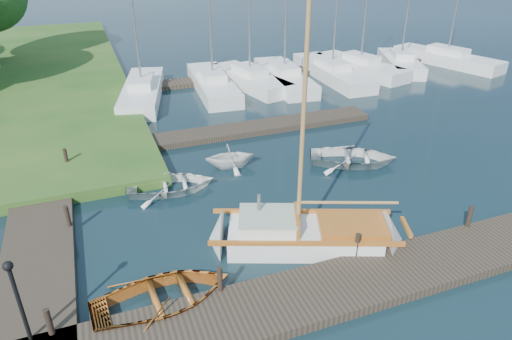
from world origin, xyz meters
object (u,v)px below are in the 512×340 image
object	(u,v)px
mooring_post_3	(469,216)
mooring_post_5	(66,157)
mooring_post_1	(220,279)
dinghy	(164,294)
marina_boat_7	(447,57)
tender_b	(231,155)
marina_boat_1	(213,83)
tender_a	(170,183)
marina_boat_4	(332,71)
lamp_post	(16,291)
tender_c	(353,155)
mooring_post_2	(357,245)
marina_boat_3	(284,75)
marina_boat_2	(250,78)
marina_boat_5	(360,65)
mooring_post_0	(49,322)
marina_boat_6	(400,62)
mooring_post_4	(67,216)
marina_boat_0	(142,90)
sailboat	(308,236)

from	to	relation	value
mooring_post_3	mooring_post_5	size ratio (longest dim) A/B	1.00
mooring_post_1	dinghy	distance (m)	1.63
marina_boat_7	tender_b	bearing A→B (deg)	99.57
dinghy	mooring_post_1	bearing A→B (deg)	-105.09
marina_boat_1	tender_a	bearing A→B (deg)	161.29
marina_boat_4	marina_boat_1	bearing A→B (deg)	90.44
mooring_post_5	tender_a	xyz separation A→B (m)	(3.91, -3.30, -0.33)
lamp_post	tender_c	size ratio (longest dim) A/B	0.63
mooring_post_2	tender_c	xyz separation A→B (m)	(3.71, 6.20, -0.30)
marina_boat_1	marina_boat_7	size ratio (longest dim) A/B	0.81
mooring_post_5	mooring_post_2	bearing A→B (deg)	-49.64
tender_b	tender_c	distance (m)	5.58
marina_boat_3	marina_boat_2	bearing A→B (deg)	90.38
mooring_post_2	tender_b	size ratio (longest dim) A/B	0.35
mooring_post_1	mooring_post_3	world-z (taller)	same
marina_boat_5	mooring_post_1	bearing A→B (deg)	124.69
mooring_post_0	mooring_post_5	xyz separation A→B (m)	(0.50, 10.00, 0.00)
marina_boat_4	marina_boat_6	size ratio (longest dim) A/B	1.05
mooring_post_2	marina_boat_2	xyz separation A→B (m)	(3.43, 19.14, -0.12)
mooring_post_4	marina_boat_4	xyz separation A→B (m)	(18.18, 13.84, -0.14)
mooring_post_0	mooring_post_1	size ratio (longest dim) A/B	1.00
marina_boat_2	marina_boat_6	distance (m)	12.49
marina_boat_1	marina_boat_2	size ratio (longest dim) A/B	0.88
mooring_post_2	marina_boat_4	world-z (taller)	marina_boat_4
mooring_post_2	dinghy	bearing A→B (deg)	177.17
mooring_post_5	lamp_post	xyz separation A→B (m)	(-1.00, -10.00, 1.17)
mooring_post_1	marina_boat_5	world-z (taller)	marina_boat_5
mooring_post_4	marina_boat_0	bearing A→B (deg)	71.85
sailboat	marina_boat_7	size ratio (longest dim) A/B	0.78
lamp_post	marina_boat_5	distance (m)	29.25
marina_boat_3	dinghy	bearing A→B (deg)	153.28
mooring_post_5	marina_boat_7	size ratio (longest dim) A/B	0.06
mooring_post_5	tender_c	size ratio (longest dim) A/B	0.21
marina_boat_1	marina_boat_3	world-z (taller)	marina_boat_3
marina_boat_0	tender_c	bearing A→B (deg)	-135.87
mooring_post_3	tender_b	bearing A→B (deg)	127.77
mooring_post_2	marina_boat_1	xyz separation A→B (m)	(0.76, 19.03, -0.14)
marina_boat_0	marina_boat_5	distance (m)	16.28
dinghy	marina_boat_1	bearing A→B (deg)	-24.33
mooring_post_2	marina_boat_7	xyz separation A→B (m)	(20.30, 19.06, -0.12)
tender_a	marina_boat_1	world-z (taller)	marina_boat_1
mooring_post_2	marina_boat_6	size ratio (longest dim) A/B	0.09
mooring_post_4	marina_boat_7	bearing A→B (deg)	26.02
tender_c	lamp_post	bearing A→B (deg)	141.71
mooring_post_2	tender_b	xyz separation A→B (m)	(-1.61, 7.89, -0.10)
marina_boat_2	marina_boat_3	bearing A→B (deg)	-108.23
marina_boat_0	sailboat	bearing A→B (deg)	-157.11
mooring_post_4	tender_b	distance (m)	7.47
sailboat	marina_boat_6	bearing A→B (deg)	67.84
tender_a	marina_boat_6	size ratio (longest dim) A/B	0.38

